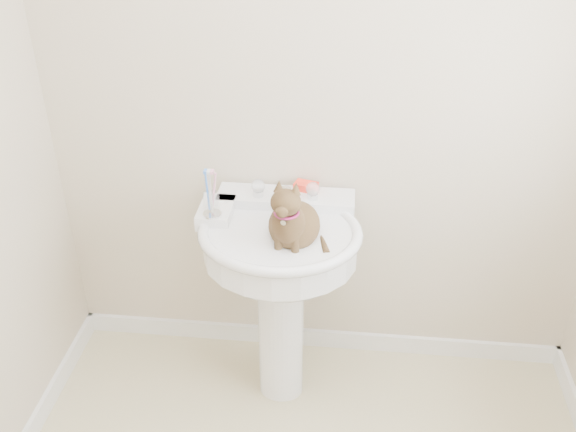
% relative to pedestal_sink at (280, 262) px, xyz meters
% --- Properties ---
extents(wall_back, '(2.20, 0.00, 2.50)m').
position_rel_pedestal_sink_xyz_m(wall_back, '(0.14, 0.29, 0.58)').
color(wall_back, '#C1B29C').
rests_on(wall_back, ground).
extents(baseboard_back, '(2.20, 0.02, 0.09)m').
position_rel_pedestal_sink_xyz_m(baseboard_back, '(0.14, 0.28, -0.63)').
color(baseboard_back, white).
rests_on(baseboard_back, floor).
extents(pedestal_sink, '(0.62, 0.61, 0.86)m').
position_rel_pedestal_sink_xyz_m(pedestal_sink, '(0.00, 0.00, 0.00)').
color(pedestal_sink, white).
rests_on(pedestal_sink, floor).
extents(faucet, '(0.28, 0.12, 0.14)m').
position_rel_pedestal_sink_xyz_m(faucet, '(0.00, 0.15, 0.23)').
color(faucet, silver).
rests_on(faucet, pedestal_sink).
extents(soap_bar, '(0.10, 0.08, 0.03)m').
position_rel_pedestal_sink_xyz_m(soap_bar, '(0.08, 0.24, 0.20)').
color(soap_bar, red).
rests_on(soap_bar, pedestal_sink).
extents(toothbrush_cup, '(0.07, 0.07, 0.19)m').
position_rel_pedestal_sink_xyz_m(toothbrush_cup, '(-0.25, 0.01, 0.23)').
color(toothbrush_cup, silver).
rests_on(toothbrush_cup, pedestal_sink).
extents(cat, '(0.21, 0.26, 0.38)m').
position_rel_pedestal_sink_xyz_m(cat, '(0.06, -0.06, 0.22)').
color(cat, brown).
rests_on(cat, pedestal_sink).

